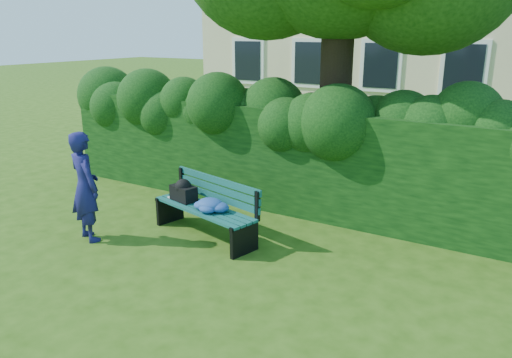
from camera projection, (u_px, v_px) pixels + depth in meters
The scene contains 4 objects.
ground at pixel (234, 253), 7.07m from camera, with size 80.00×80.00×0.00m, color #294D0F.
hedge at pixel (304, 159), 8.62m from camera, with size 10.00×1.00×1.80m.
park_bench at pixel (204, 204), 7.57m from camera, with size 1.94×0.98×0.89m.
man_reading at pixel (85, 187), 7.35m from camera, with size 0.60×0.40×1.65m, color navy.
Camera 1 is at (3.62, -5.38, 3.04)m, focal length 35.00 mm.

